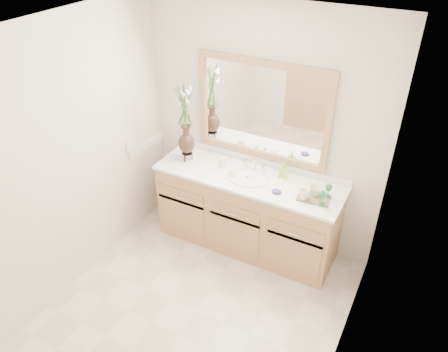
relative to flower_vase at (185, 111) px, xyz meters
The scene contains 22 objects.
floor 1.83m from the flower_vase, 56.10° to the right, with size 2.60×2.60×0.00m, color silver.
ceiling 1.60m from the flower_vase, 56.10° to the right, with size 2.40×2.60×0.02m, color white.
wall_back 0.76m from the flower_vase, 22.66° to the left, with size 2.40×0.02×2.40m, color silver.
wall_front 2.42m from the flower_vase, 73.58° to the right, with size 2.40×0.02×2.40m, color silver.
wall_left 1.15m from the flower_vase, 117.03° to the right, with size 0.02×2.60×2.40m, color silver.
wall_right 2.14m from the flower_vase, 28.34° to the right, with size 0.02×2.60×2.40m, color silver.
vanity 1.18m from the flower_vase, ahead, with size 1.80×0.55×0.80m.
counter 0.87m from the flower_vase, ahead, with size 1.84×0.57×0.03m, color white.
sink 0.90m from the flower_vase, ahead, with size 0.38×0.34×0.23m.
mirror 0.73m from the flower_vase, 21.07° to the left, with size 1.32×0.04×0.97m.
switch_plate 0.68m from the flower_vase, 153.59° to the right, with size 0.02×0.12×0.12m, color white.
door 2.36m from the flower_vase, 80.57° to the right, with size 0.80×0.03×2.00m, color #AF7B55.
flower_vase is the anchor object (origin of this frame).
tumbler 0.62m from the flower_vase, ahead, with size 0.07×0.07×0.09m, color white.
soap_dish 0.74m from the flower_vase, ahead, with size 0.10×0.10×0.03m.
soap_bottle 1.09m from the flower_vase, ahead, with size 0.06×0.07×0.14m, color #99DF34.
purple_dish 1.15m from the flower_vase, ahead, with size 0.09×0.07×0.03m, color #48246C.
tray 1.45m from the flower_vase, ahead, with size 0.28×0.19×0.01m, color brown.
mug_left 1.36m from the flower_vase, ahead, with size 0.09×0.09×0.09m, color white.
mug_right 1.42m from the flower_vase, ahead, with size 0.09×0.09×0.09m, color white.
goblet_front 1.50m from the flower_vase, ahead, with size 0.06×0.06×0.14m.
goblet_back 1.51m from the flower_vase, ahead, with size 0.06×0.06×0.13m.
Camera 1 is at (1.43, -2.17, 3.09)m, focal length 35.00 mm.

